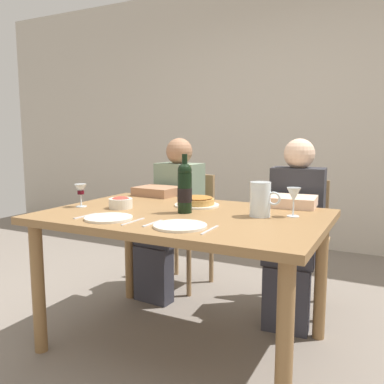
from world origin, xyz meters
The scene contains 19 objects.
ground_plane centered at (0.00, 0.00, 0.00)m, with size 8.00×8.00×0.00m, color slate.
back_wall centered at (0.00, 2.41, 1.40)m, with size 8.00×0.10×2.80m, color beige.
dining_table centered at (0.00, 0.00, 0.67)m, with size 1.50×1.00×0.76m.
wine_bottle centered at (0.00, 0.01, 0.90)m, with size 0.08×0.08×0.32m.
water_pitcher centered at (0.40, 0.10, 0.84)m, with size 0.16×0.11×0.18m.
baked_tart centered at (-0.03, 0.23, 0.79)m, with size 0.27×0.27×0.06m.
salad_bowl centered at (-0.40, -0.03, 0.79)m, with size 0.14×0.14×0.07m.
wine_glass_left_diner centered at (-0.63, -0.10, 0.86)m, with size 0.07×0.07×0.14m.
wine_glass_right_diner centered at (0.55, 0.17, 0.87)m, with size 0.07×0.07×0.15m.
dinner_plate_left_setting centered at (0.14, -0.31, 0.77)m, with size 0.25×0.25×0.01m, color silver.
dinner_plate_right_setting centered at (-0.26, -0.31, 0.77)m, with size 0.24×0.24×0.01m, color silver.
fork_left_setting centered at (-0.01, -0.31, 0.76)m, with size 0.16×0.01×0.01m, color silver.
knife_left_setting centered at (0.29, -0.31, 0.76)m, with size 0.18×0.01×0.01m, color silver.
knife_right_setting centered at (-0.11, -0.31, 0.76)m, with size 0.18×0.01×0.01m, color silver.
spoon_right_setting centered at (-0.41, -0.31, 0.76)m, with size 0.16×0.01×0.01m, color silver.
chair_left centered at (-0.44, 0.90, 0.50)m, with size 0.43×0.43×0.87m.
diner_left centered at (-0.46, 0.66, 0.62)m, with size 0.36×0.52×1.16m.
chair_right centered at (0.44, 0.88, 0.50)m, with size 0.43×0.43×0.87m.
diner_right centered at (0.46, 0.64, 0.62)m, with size 0.36×0.52×1.16m.
Camera 1 is at (1.01, -1.90, 1.18)m, focal length 37.70 mm.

